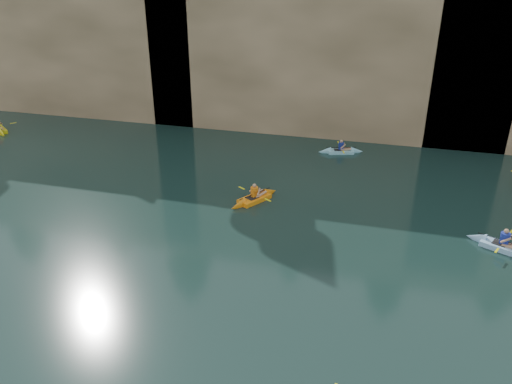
# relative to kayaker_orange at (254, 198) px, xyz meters

# --- Properties ---
(ground) EXTENTS (160.00, 160.00, 0.00)m
(ground) POSITION_rel_kayaker_orange_xyz_m (-0.50, -10.96, -0.15)
(ground) COLOR black
(ground) RESTS_ON ground
(cliff) EXTENTS (70.00, 16.00, 12.00)m
(cliff) POSITION_rel_kayaker_orange_xyz_m (-0.50, 19.04, 5.85)
(cliff) COLOR tan
(cliff) RESTS_ON ground
(cliff_slab_west) EXTENTS (26.00, 2.40, 10.56)m
(cliff_slab_west) POSITION_rel_kayaker_orange_xyz_m (-20.50, 11.64, 5.13)
(cliff_slab_west) COLOR tan
(cliff_slab_west) RESTS_ON ground
(cliff_slab_center) EXTENTS (24.00, 2.40, 11.40)m
(cliff_slab_center) POSITION_rel_kayaker_orange_xyz_m (1.50, 11.64, 5.55)
(cliff_slab_center) COLOR tan
(cliff_slab_center) RESTS_ON ground
(sea_cave_west) EXTENTS (4.50, 1.00, 4.00)m
(sea_cave_west) POSITION_rel_kayaker_orange_xyz_m (-18.50, 10.99, 1.85)
(sea_cave_west) COLOR black
(sea_cave_west) RESTS_ON ground
(sea_cave_center) EXTENTS (3.50, 1.00, 3.20)m
(sea_cave_center) POSITION_rel_kayaker_orange_xyz_m (-4.50, 10.99, 1.45)
(sea_cave_center) COLOR black
(sea_cave_center) RESTS_ON ground
(sea_cave_east) EXTENTS (5.00, 1.00, 4.50)m
(sea_cave_east) POSITION_rel_kayaker_orange_xyz_m (9.50, 10.99, 2.10)
(sea_cave_east) COLOR black
(sea_cave_east) RESTS_ON ground
(kayaker_orange) EXTENTS (2.25, 3.05, 1.19)m
(kayaker_orange) POSITION_rel_kayaker_orange_xyz_m (0.00, 0.00, 0.00)
(kayaker_orange) COLOR orange
(kayaker_orange) RESTS_ON ground
(kayaker_ltblue_near) EXTENTS (3.11, 2.21, 1.22)m
(kayaker_ltblue_near) POSITION_rel_kayaker_orange_xyz_m (11.46, -1.70, 0.00)
(kayaker_ltblue_near) COLOR #90C5F2
(kayaker_ltblue_near) RESTS_ON ground
(kayaker_ltblue_mid) EXTENTS (2.91, 2.09, 1.08)m
(kayaker_ltblue_mid) POSITION_rel_kayaker_orange_xyz_m (3.48, 8.04, -0.01)
(kayaker_ltblue_mid) COLOR #82C7DA
(kayaker_ltblue_mid) RESTS_ON ground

